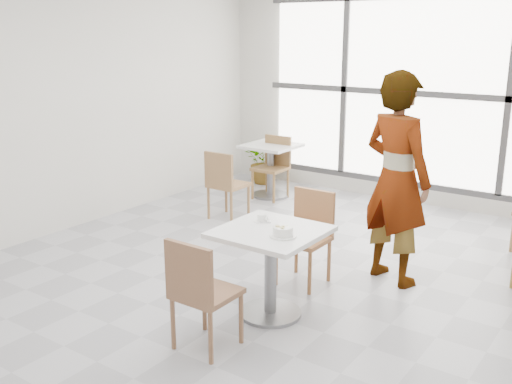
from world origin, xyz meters
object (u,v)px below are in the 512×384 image
Objects in this scene: coffee_cup at (262,218)px; oatmeal_bowl at (283,231)px; main_table at (271,256)px; chair_far at (308,230)px; bg_table_left at (271,163)px; bg_chair_left_near at (224,181)px; chair_near at (199,288)px; person at (397,179)px; plant_left at (265,162)px; bg_chair_left_far at (274,163)px.

oatmeal_bowl is at bearing -31.38° from coffee_cup.
chair_far is (-0.11, 0.79, -0.02)m from main_table.
coffee_cup reaches higher than bg_table_left.
bg_chair_left_near reaches higher than coffee_cup.
chair_near is 2.19m from person.
chair_near and chair_far have the same top height.
chair_far reaches higher than plant_left.
person reaches higher than chair_far.
chair_near is 1.00× the size of chair_far.
chair_near is 4.29m from bg_table_left.
bg_table_left is (-2.21, 3.13, -0.31)m from oatmeal_bowl.
main_table is 4.40m from plant_left.
bg_chair_left_near reaches higher than oatmeal_bowl.
chair_far reaches higher than bg_table_left.
chair_near is (-0.10, -0.77, -0.02)m from main_table.
chair_far is at bearing -49.44° from bg_table_left.
bg_chair_left_near is at bearing 135.78° from coffee_cup.
chair_near is 5.47× the size of coffee_cup.
main_table is 0.80m from chair_far.
plant_left is at bearing 124.92° from main_table.
bg_chair_left_near is (-1.81, 2.59, 0.00)m from chair_near.
bg_chair_left_far is at bearing 124.65° from oatmeal_bowl.
oatmeal_bowl reaches higher than plant_left.
person is 2.90× the size of plant_left.
oatmeal_bowl reaches higher than bg_table_left.
chair_far is at bearing 55.27° from person.
person is at bearing -37.45° from plant_left.
chair_far is at bearing 98.02° from main_table.
person is (0.70, 1.15, 0.21)m from coffee_cup.
bg_chair_left_near reaches higher than bg_table_left.
oatmeal_bowl is (0.17, -0.09, 0.27)m from main_table.
bg_chair_left_near is (-1.91, 1.81, -0.02)m from main_table.
plant_left is (-2.69, 3.69, -0.45)m from oatmeal_bowl.
bg_table_left is at bearing -63.07° from chair_near.
bg_table_left is 0.75m from plant_left.
chair_far and bg_chair_left_near have the same top height.
person is at bearing 58.45° from coffee_cup.
chair_near is 5.00m from plant_left.
plant_left is at bearing 126.07° from oatmeal_bowl.
plant_left is at bearing 130.36° from bg_table_left.
chair_near is 1.57m from chair_far.
coffee_cup is 1.36m from person.
oatmeal_bowl is (0.27, 0.69, 0.29)m from chair_near.
bg_table_left is 0.06m from bg_chair_left_far.
chair_near is at bearing -111.54° from oatmeal_bowl.
chair_near is at bearing -85.46° from coffee_cup.
bg_table_left is 1.24m from bg_chair_left_near.
oatmeal_bowl is (0.28, -0.88, 0.29)m from chair_far.
person reaches higher than coffee_cup.
chair_near reaches higher than main_table.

